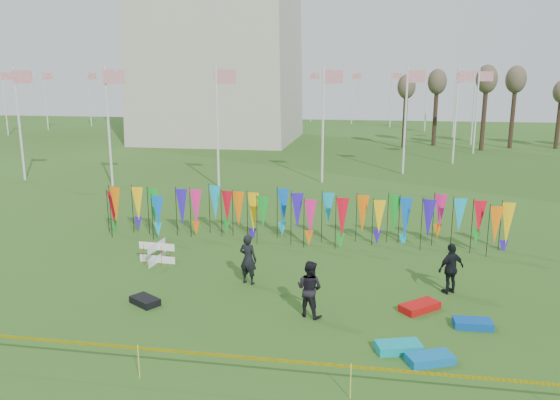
% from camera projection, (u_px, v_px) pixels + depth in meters
% --- Properties ---
extents(ground, '(160.00, 160.00, 0.00)m').
position_uv_depth(ground, '(244.00, 336.00, 15.78)').
color(ground, '#294A14').
rests_on(ground, ground).
extents(flagpole_ring, '(57.40, 56.16, 8.00)m').
position_uv_depth(flagpole_ring, '(222.00, 105.00, 63.31)').
color(flagpole_ring, silver).
rests_on(flagpole_ring, ground).
extents(banner_row, '(18.64, 0.64, 2.25)m').
position_uv_depth(banner_row, '(298.00, 213.00, 24.45)').
color(banner_row, black).
rests_on(banner_row, ground).
extents(caution_tape_near, '(26.00, 0.02, 0.90)m').
position_uv_depth(caution_tape_near, '(209.00, 356.00, 13.13)').
color(caution_tape_near, '#E3C704').
rests_on(caution_tape_near, ground).
extents(box_kite, '(0.78, 0.78, 0.87)m').
position_uv_depth(box_kite, '(157.00, 253.00, 21.85)').
color(box_kite, red).
rests_on(box_kite, ground).
extents(person_left, '(0.78, 0.66, 1.84)m').
position_uv_depth(person_left, '(248.00, 259.00, 19.62)').
color(person_left, black).
rests_on(person_left, ground).
extents(person_mid, '(1.02, 0.84, 1.80)m').
position_uv_depth(person_mid, '(309.00, 289.00, 16.95)').
color(person_mid, black).
rests_on(person_mid, ground).
extents(person_right, '(1.20, 1.08, 1.78)m').
position_uv_depth(person_right, '(451.00, 269.00, 18.74)').
color(person_right, black).
rests_on(person_right, ground).
extents(kite_bag_turquoise, '(1.35, 0.94, 0.24)m').
position_uv_depth(kite_bag_turquoise, '(398.00, 347.00, 14.90)').
color(kite_bag_turquoise, '#0B9BA9').
rests_on(kite_bag_turquoise, ground).
extents(kite_bag_blue, '(1.14, 0.63, 0.23)m').
position_uv_depth(kite_bag_blue, '(473.00, 324.00, 16.33)').
color(kite_bag_blue, '#0947A2').
rests_on(kite_bag_blue, ground).
extents(kite_bag_red, '(1.40, 1.34, 0.24)m').
position_uv_depth(kite_bag_red, '(420.00, 307.00, 17.51)').
color(kite_bag_red, red).
rests_on(kite_bag_red, ground).
extents(kite_bag_black, '(1.15, 1.03, 0.23)m').
position_uv_depth(kite_bag_black, '(145.00, 301.00, 17.98)').
color(kite_bag_black, black).
rests_on(kite_bag_black, ground).
extents(kite_bag_teal, '(1.34, 1.01, 0.23)m').
position_uv_depth(kite_bag_teal, '(430.00, 359.00, 14.30)').
color(kite_bag_teal, '#0C69B1').
rests_on(kite_bag_teal, ground).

